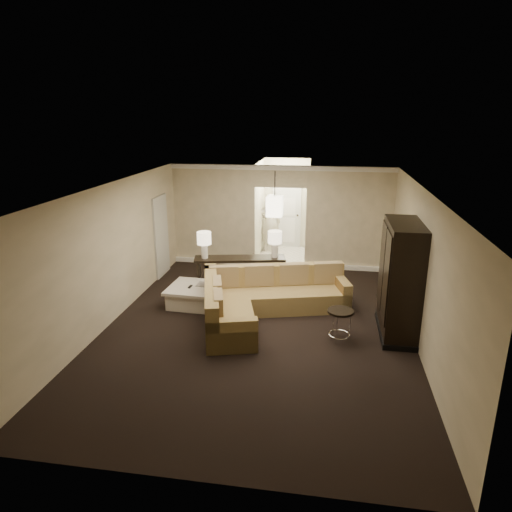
% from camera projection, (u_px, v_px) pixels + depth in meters
% --- Properties ---
extents(ground, '(8.00, 8.00, 0.00)m').
position_uv_depth(ground, '(257.00, 329.00, 9.08)').
color(ground, black).
rests_on(ground, ground).
extents(wall_back, '(6.00, 0.04, 2.80)m').
position_uv_depth(wall_back, '(280.00, 217.00, 12.42)').
color(wall_back, beige).
rests_on(wall_back, ground).
extents(wall_front, '(6.00, 0.04, 2.80)m').
position_uv_depth(wall_front, '(200.00, 377.00, 4.89)').
color(wall_front, beige).
rests_on(wall_front, ground).
extents(wall_left, '(0.04, 8.00, 2.80)m').
position_uv_depth(wall_left, '(109.00, 255.00, 9.11)').
color(wall_left, beige).
rests_on(wall_left, ground).
extents(wall_right, '(0.04, 8.00, 2.80)m').
position_uv_depth(wall_right, '(422.00, 270.00, 8.21)').
color(wall_right, beige).
rests_on(wall_right, ground).
extents(ceiling, '(6.00, 8.00, 0.02)m').
position_uv_depth(ceiling, '(257.00, 189.00, 8.24)').
color(ceiling, silver).
rests_on(ceiling, wall_back).
extents(crown_molding, '(6.00, 0.10, 0.12)m').
position_uv_depth(crown_molding, '(281.00, 168.00, 11.98)').
color(crown_molding, white).
rests_on(crown_molding, wall_back).
extents(baseboard, '(6.00, 0.10, 0.12)m').
position_uv_depth(baseboard, '(279.00, 264.00, 12.78)').
color(baseboard, white).
rests_on(baseboard, ground).
extents(side_door, '(0.05, 0.90, 2.10)m').
position_uv_depth(side_door, '(161.00, 236.00, 11.85)').
color(side_door, silver).
rests_on(side_door, ground).
extents(foyer, '(1.44, 2.02, 2.80)m').
position_uv_depth(foyer, '(285.00, 211.00, 13.72)').
color(foyer, silver).
rests_on(foyer, ground).
extents(sectional_sofa, '(3.26, 3.10, 0.93)m').
position_uv_depth(sectional_sofa, '(262.00, 300.00, 9.56)').
color(sectional_sofa, brown).
rests_on(sectional_sofa, ground).
extents(coffee_table, '(1.13, 1.13, 0.45)m').
position_uv_depth(coffee_table, '(194.00, 295.00, 10.19)').
color(coffee_table, white).
rests_on(coffee_table, ground).
extents(console_table, '(2.21, 0.91, 0.83)m').
position_uv_depth(console_table, '(240.00, 271.00, 10.92)').
color(console_table, black).
rests_on(console_table, ground).
extents(armoire, '(0.66, 1.53, 2.20)m').
position_uv_depth(armoire, '(400.00, 282.00, 8.62)').
color(armoire, black).
rests_on(armoire, ground).
extents(drink_table, '(0.49, 0.49, 0.61)m').
position_uv_depth(drink_table, '(340.00, 319.00, 8.51)').
color(drink_table, black).
rests_on(drink_table, ground).
extents(table_lamp_left, '(0.33, 0.33, 0.64)m').
position_uv_depth(table_lamp_left, '(204.00, 241.00, 10.66)').
color(table_lamp_left, white).
rests_on(table_lamp_left, console_table).
extents(table_lamp_right, '(0.33, 0.33, 0.64)m').
position_uv_depth(table_lamp_right, '(275.00, 240.00, 10.73)').
color(table_lamp_right, white).
rests_on(table_lamp_right, console_table).
extents(pendant_light, '(0.38, 0.38, 1.09)m').
position_uv_depth(pendant_light, '(275.00, 206.00, 11.03)').
color(pendant_light, black).
rests_on(pendant_light, ceiling).
extents(person, '(0.80, 0.61, 1.98)m').
position_uv_depth(person, '(270.00, 220.00, 13.93)').
color(person, beige).
rests_on(person, ground).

